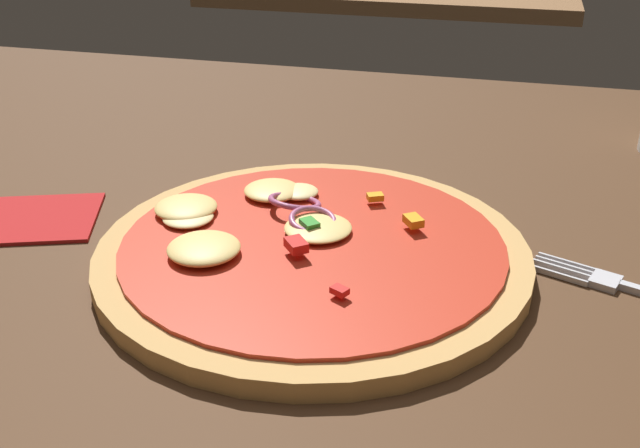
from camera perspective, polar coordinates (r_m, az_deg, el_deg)
dining_table at (r=0.54m, az=-0.54°, el=-3.11°), size 1.40×0.94×0.03m
pizza at (r=0.52m, az=-0.91°, el=-1.97°), size 0.30×0.30×0.03m
napkin at (r=0.62m, az=-21.96°, el=0.32°), size 0.14×0.12×0.00m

